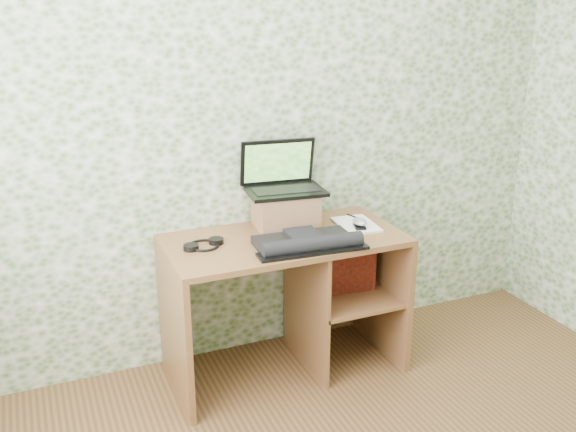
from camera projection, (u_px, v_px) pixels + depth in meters
name	position (u px, v px, depth m)	size (l,w,h in m)	color
wall_back	(261.00, 119.00, 3.32)	(3.50, 3.50, 0.00)	white
desk	(296.00, 281.00, 3.37)	(1.20, 0.60, 0.75)	brown
riser	(285.00, 210.00, 3.35)	(0.31, 0.26, 0.19)	brown
laptop	(282.00, 179.00, 3.33)	(0.42, 0.32, 0.26)	black
keyboard	(307.00, 242.00, 3.10)	(0.55, 0.30, 0.08)	black
headphones	(204.00, 245.00, 3.11)	(0.21, 0.19, 0.03)	black
notepad	(356.00, 225.00, 3.39)	(0.19, 0.27, 0.01)	white
mouse	(360.00, 224.00, 3.33)	(0.07, 0.11, 0.04)	#B1B1B4
pen	(356.00, 217.00, 3.48)	(0.01, 0.01, 0.13)	black
red_box	(349.00, 261.00, 3.43)	(0.28, 0.09, 0.34)	#A0200E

